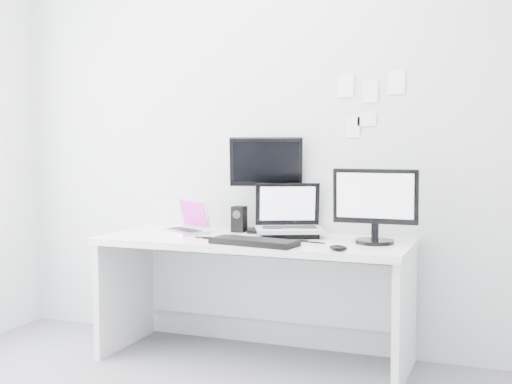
% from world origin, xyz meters
% --- Properties ---
extents(back_wall, '(3.60, 0.00, 3.60)m').
position_xyz_m(back_wall, '(0.00, 1.60, 1.35)').
color(back_wall, silver).
rests_on(back_wall, ground).
extents(desk, '(1.80, 0.70, 0.73)m').
position_xyz_m(desk, '(0.00, 1.25, 0.36)').
color(desk, white).
rests_on(desk, ground).
extents(macbook, '(0.36, 0.33, 0.22)m').
position_xyz_m(macbook, '(-0.48, 1.30, 0.84)').
color(macbook, '#B6B5BA').
rests_on(macbook, desk).
extents(speaker, '(0.08, 0.08, 0.16)m').
position_xyz_m(speaker, '(-0.18, 1.47, 0.81)').
color(speaker, black).
rests_on(speaker, desk).
extents(dell_laptop, '(0.47, 0.43, 0.32)m').
position_xyz_m(dell_laptop, '(0.18, 1.37, 0.89)').
color(dell_laptop, '#ADB0B4').
rests_on(dell_laptop, desk).
extents(rear_monitor, '(0.47, 0.30, 0.60)m').
position_xyz_m(rear_monitor, '(-0.02, 1.52, 1.03)').
color(rear_monitor, black).
rests_on(rear_monitor, desk).
extents(samsung_monitor, '(0.47, 0.22, 0.43)m').
position_xyz_m(samsung_monitor, '(0.69, 1.29, 0.94)').
color(samsung_monitor, black).
rests_on(samsung_monitor, desk).
extents(keyboard, '(0.50, 0.24, 0.03)m').
position_xyz_m(keyboard, '(0.09, 1.01, 0.75)').
color(keyboard, black).
rests_on(keyboard, desk).
extents(mouse, '(0.11, 0.08, 0.03)m').
position_xyz_m(mouse, '(0.57, 0.97, 0.75)').
color(mouse, black).
rests_on(mouse, desk).
extents(wall_note_0, '(0.10, 0.00, 0.14)m').
position_xyz_m(wall_note_0, '(0.45, 1.59, 1.62)').
color(wall_note_0, white).
rests_on(wall_note_0, back_wall).
extents(wall_note_1, '(0.09, 0.00, 0.13)m').
position_xyz_m(wall_note_1, '(0.60, 1.59, 1.58)').
color(wall_note_1, white).
rests_on(wall_note_1, back_wall).
extents(wall_note_2, '(0.10, 0.00, 0.14)m').
position_xyz_m(wall_note_2, '(0.75, 1.59, 1.63)').
color(wall_note_2, white).
rests_on(wall_note_2, back_wall).
extents(wall_note_3, '(0.11, 0.00, 0.08)m').
position_xyz_m(wall_note_3, '(0.58, 1.59, 1.42)').
color(wall_note_3, white).
rests_on(wall_note_3, back_wall).
extents(wall_note_4, '(0.08, 0.00, 0.12)m').
position_xyz_m(wall_note_4, '(0.50, 1.59, 1.37)').
color(wall_note_4, white).
rests_on(wall_note_4, back_wall).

